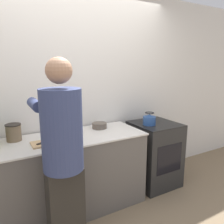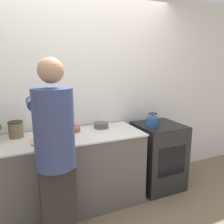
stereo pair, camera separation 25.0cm
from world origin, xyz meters
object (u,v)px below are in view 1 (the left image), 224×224
object	(u,v)px
knife	(45,142)
kettle	(149,120)
canister_jar	(14,132)
cutting_board	(46,143)
oven	(154,154)
person	(63,154)
bowl_prep	(71,130)

from	to	relation	value
knife	kettle	world-z (taller)	kettle
knife	canister_jar	size ratio (longest dim) A/B	1.12
cutting_board	canister_jar	world-z (taller)	canister_jar
oven	person	world-z (taller)	person
cutting_board	canister_jar	size ratio (longest dim) A/B	1.57
knife	canister_jar	bearing A→B (deg)	110.88
cutting_board	kettle	size ratio (longest dim) A/B	1.68
person	knife	size ratio (longest dim) A/B	8.56
knife	canister_jar	xyz separation A→B (m)	(-0.26, 0.26, 0.07)
kettle	bowl_prep	bearing A→B (deg)	169.23
oven	knife	distance (m)	1.56
person	kettle	bearing A→B (deg)	20.95
knife	oven	bearing A→B (deg)	-22.26
oven	knife	world-z (taller)	knife
person	knife	distance (m)	0.46
knife	kettle	xyz separation A→B (m)	(1.36, 0.04, 0.05)
kettle	canister_jar	xyz separation A→B (m)	(-1.62, 0.21, 0.02)
person	kettle	world-z (taller)	person
knife	person	bearing A→B (deg)	-109.69
bowl_prep	canister_jar	distance (m)	0.62
kettle	canister_jar	bearing A→B (deg)	172.55
kettle	canister_jar	distance (m)	1.64
person	cutting_board	xyz separation A→B (m)	(-0.03, 0.45, -0.05)
kettle	canister_jar	world-z (taller)	canister_jar
oven	cutting_board	xyz separation A→B (m)	(-1.48, -0.07, 0.45)
knife	kettle	bearing A→B (deg)	-22.97
knife	bowl_prep	xyz separation A→B (m)	(0.35, 0.24, 0.01)
oven	knife	xyz separation A→B (m)	(-1.49, -0.07, 0.46)
oven	bowl_prep	world-z (taller)	bowl_prep
cutting_board	knife	world-z (taller)	knife
person	cutting_board	distance (m)	0.46
cutting_board	canister_jar	xyz separation A→B (m)	(-0.27, 0.26, 0.08)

